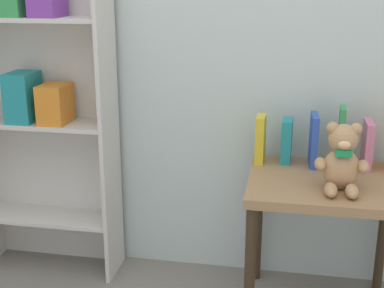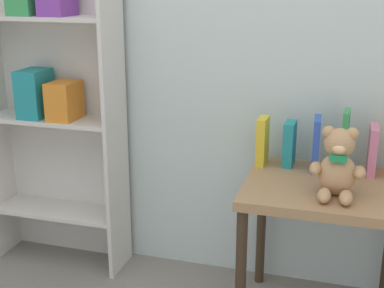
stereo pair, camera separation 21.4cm
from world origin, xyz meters
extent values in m
cube|color=beige|center=(-0.61, 1.32, 0.71)|extent=(0.02, 0.23, 1.41)
cube|color=beige|center=(-0.92, 1.42, 0.71)|extent=(0.64, 0.02, 1.41)
cube|color=beige|center=(-0.92, 1.32, 0.25)|extent=(0.60, 0.21, 0.02)
cube|color=beige|center=(-0.92, 1.32, 0.71)|extent=(0.60, 0.21, 0.02)
cube|color=beige|center=(-0.92, 1.32, 1.16)|extent=(0.60, 0.21, 0.02)
cube|color=teal|center=(-1.00, 1.31, 0.82)|extent=(0.11, 0.16, 0.22)
cube|color=orange|center=(-0.85, 1.31, 0.80)|extent=(0.11, 0.16, 0.17)
cube|color=#9E754C|center=(0.31, 1.15, 0.57)|extent=(0.59, 0.51, 0.04)
cylinder|color=#37291A|center=(0.04, 0.93, 0.28)|extent=(0.04, 0.04, 0.55)
cylinder|color=#37291A|center=(0.04, 1.38, 0.28)|extent=(0.04, 0.04, 0.55)
cylinder|color=#37291A|center=(0.58, 1.38, 0.28)|extent=(0.04, 0.04, 0.55)
ellipsoid|color=tan|center=(0.35, 1.07, 0.66)|extent=(0.13, 0.10, 0.15)
sphere|color=tan|center=(0.35, 1.07, 0.78)|extent=(0.11, 0.11, 0.11)
sphere|color=tan|center=(0.31, 1.07, 0.82)|extent=(0.04, 0.04, 0.04)
sphere|color=tan|center=(0.39, 1.07, 0.82)|extent=(0.04, 0.04, 0.04)
ellipsoid|color=#F4BB82|center=(0.35, 1.02, 0.77)|extent=(0.04, 0.03, 0.03)
ellipsoid|color=tan|center=(0.28, 1.05, 0.68)|extent=(0.04, 0.08, 0.04)
ellipsoid|color=tan|center=(0.42, 1.05, 0.68)|extent=(0.04, 0.08, 0.04)
ellipsoid|color=tan|center=(0.31, 0.99, 0.61)|extent=(0.05, 0.09, 0.05)
ellipsoid|color=tan|center=(0.38, 0.99, 0.61)|extent=(0.05, 0.09, 0.05)
cube|color=#198E4C|center=(0.35, 1.02, 0.74)|extent=(0.06, 0.02, 0.02)
cube|color=gold|center=(0.04, 1.32, 0.69)|extent=(0.04, 0.10, 0.20)
cube|color=teal|center=(0.15, 1.33, 0.68)|extent=(0.05, 0.10, 0.18)
cube|color=#2D51B7|center=(0.26, 1.31, 0.69)|extent=(0.03, 0.14, 0.21)
cube|color=#33934C|center=(0.36, 1.32, 0.71)|extent=(0.03, 0.11, 0.25)
cube|color=#D17093|center=(0.47, 1.33, 0.68)|extent=(0.03, 0.14, 0.19)
camera|label=1|loc=(0.15, -0.81, 1.32)|focal=50.00mm
camera|label=2|loc=(0.36, -0.76, 1.32)|focal=50.00mm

